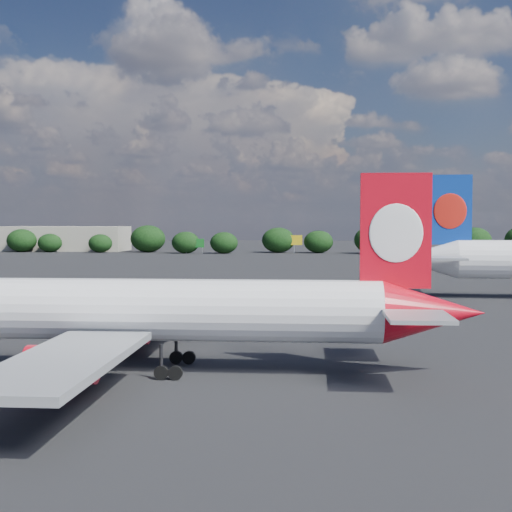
{
  "coord_description": "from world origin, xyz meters",
  "views": [
    {
      "loc": [
        20.53,
        -36.9,
        10.57
      ],
      "look_at": [
        16.0,
        12.0,
        8.0
      ],
      "focal_mm": 50.0,
      "sensor_mm": 36.0,
      "label": 1
    }
  ],
  "objects": [
    {
      "name": "qantas_airliner",
      "position": [
        9.77,
        11.2,
        4.15
      ],
      "size": [
        41.62,
        39.5,
        13.63
      ],
      "color": "white",
      "rests_on": "ground"
    },
    {
      "name": "highway_sign",
      "position": [
        -18.0,
        176.0,
        3.13
      ],
      "size": [
        6.0,
        0.3,
        4.5
      ],
      "color": "#135F1D",
      "rests_on": "ground"
    },
    {
      "name": "terminal_building",
      "position": [
        -65.0,
        192.0,
        4.0
      ],
      "size": [
        42.0,
        16.0,
        8.0
      ],
      "color": "gray",
      "rests_on": "ground"
    },
    {
      "name": "ground",
      "position": [
        0.0,
        60.0,
        0.0
      ],
      "size": [
        500.0,
        500.0,
        0.0
      ],
      "primitive_type": "plane",
      "color": "black",
      "rests_on": "ground"
    },
    {
      "name": "billboard_yellow",
      "position": [
        12.0,
        182.0,
        3.87
      ],
      "size": [
        5.0,
        0.3,
        5.5
      ],
      "color": "gold",
      "rests_on": "ground"
    },
    {
      "name": "horizon_treeline",
      "position": [
        15.84,
        180.96,
        3.84
      ],
      "size": [
        205.43,
        14.49,
        8.94
      ],
      "color": "black",
      "rests_on": "ground"
    }
  ]
}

